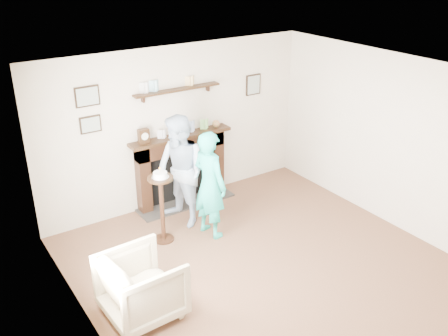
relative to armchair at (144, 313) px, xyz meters
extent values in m
plane|color=brown|center=(1.70, -0.26, 0.00)|extent=(5.00, 5.00, 0.00)
cube|color=beige|center=(1.70, 2.24, 1.25)|extent=(4.50, 0.04, 2.50)
cube|color=beige|center=(-0.55, -0.26, 1.25)|extent=(0.04, 5.00, 2.50)
cube|color=beige|center=(3.95, -0.26, 1.25)|extent=(0.04, 5.00, 2.50)
cube|color=white|center=(1.70, -0.26, 2.50)|extent=(4.50, 5.00, 0.04)
cube|color=black|center=(1.04, 2.14, 0.55)|extent=(0.18, 0.20, 1.10)
cube|color=black|center=(2.36, 2.14, 0.55)|extent=(0.18, 0.20, 1.10)
cube|color=black|center=(1.70, 2.14, 0.98)|extent=(1.50, 0.20, 0.24)
cube|color=black|center=(1.70, 2.21, 0.43)|extent=(1.14, 0.06, 0.86)
cube|color=#2F2C2A|center=(1.70, 2.02, 0.01)|extent=(1.60, 0.44, 0.03)
cube|color=black|center=(1.70, 2.11, 1.12)|extent=(1.68, 0.26, 0.05)
cube|color=black|center=(1.70, 2.16, 1.85)|extent=(1.40, 0.15, 0.03)
cube|color=black|center=(0.35, 2.22, 1.95)|extent=(0.34, 0.03, 0.28)
cube|color=black|center=(0.35, 2.22, 1.55)|extent=(0.30, 0.03, 0.24)
cube|color=black|center=(3.15, 2.22, 1.70)|extent=(0.28, 0.03, 0.34)
cube|color=black|center=(1.08, 2.11, 1.26)|extent=(0.16, 0.09, 0.22)
cylinder|color=silver|center=(1.08, 2.06, 1.27)|extent=(0.11, 0.01, 0.11)
sphere|color=green|center=(2.34, 2.11, 1.21)|extent=(0.12, 0.12, 0.12)
imported|color=#C7B994|center=(0.00, 0.00, 0.00)|extent=(0.86, 0.83, 0.75)
imported|color=#A4AECD|center=(1.35, 1.53, 0.00)|extent=(0.75, 0.90, 1.67)
imported|color=#1FA0B2|center=(1.54, 1.04, 0.00)|extent=(0.48, 0.63, 1.56)
cylinder|color=black|center=(0.90, 1.25, 0.01)|extent=(0.29, 0.29, 0.02)
cylinder|color=black|center=(0.90, 1.25, 0.48)|extent=(0.06, 0.06, 0.93)
cylinder|color=black|center=(0.90, 1.25, 0.96)|extent=(0.35, 0.35, 0.03)
cylinder|color=silver|center=(0.90, 1.25, 0.98)|extent=(0.24, 0.24, 0.01)
cylinder|color=white|center=(0.90, 1.25, 1.02)|extent=(0.19, 0.19, 0.07)
cylinder|color=beige|center=(0.90, 1.25, 1.08)|extent=(0.01, 0.01, 0.05)
sphere|color=orange|center=(0.90, 1.25, 1.11)|extent=(0.02, 0.02, 0.02)
camera|label=1|loc=(-1.73, -4.24, 3.84)|focal=40.00mm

